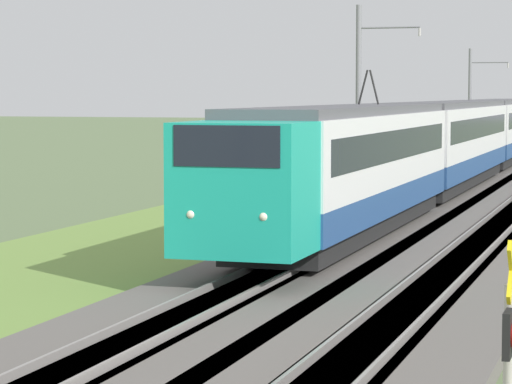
% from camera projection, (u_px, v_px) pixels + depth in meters
% --- Properties ---
extents(ballast_main, '(240.00, 4.40, 0.30)m').
position_uv_depth(ballast_main, '(466.00, 182.00, 59.00)').
color(ballast_main, '#605B56').
rests_on(ballast_main, ground).
extents(track_main, '(240.00, 1.57, 0.45)m').
position_uv_depth(track_main, '(466.00, 182.00, 59.00)').
color(track_main, '#4C4238').
rests_on(track_main, ground).
extents(grass_verge, '(240.00, 8.26, 0.12)m').
position_uv_depth(grass_verge, '(356.00, 181.00, 60.68)').
color(grass_verge, olive).
rests_on(grass_verge, ground).
extents(passenger_train, '(59.66, 2.91, 5.20)m').
position_uv_depth(passenger_train, '(449.00, 139.00, 53.47)').
color(passenger_train, '#19A88E').
rests_on(passenger_train, ground).
extents(catenary_mast_mid, '(0.22, 2.56, 7.92)m').
position_uv_depth(catenary_mast_mid, '(360.00, 103.00, 47.60)').
color(catenary_mast_mid, slate).
rests_on(catenary_mast_mid, ground).
extents(catenary_mast_far, '(0.22, 2.56, 7.34)m').
position_uv_depth(catenary_mast_far, '(471.00, 104.00, 78.15)').
color(catenary_mast_far, slate).
rests_on(catenary_mast_far, ground).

